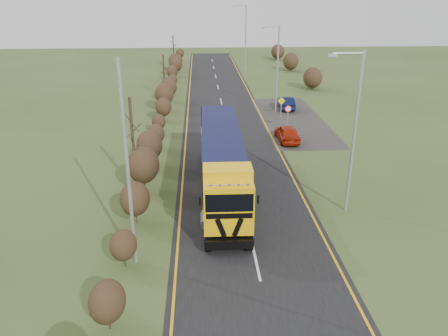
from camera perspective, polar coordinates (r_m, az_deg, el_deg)
name	(u,v)px	position (r m, az deg, el deg)	size (l,w,h in m)	color
ground	(247,220)	(24.19, 3.02, -6.83)	(160.00, 160.00, 0.00)	#37471E
road	(233,156)	(33.26, 1.20, 1.52)	(8.00, 120.00, 0.02)	black
layby	(291,119)	(43.60, 8.77, 6.28)	(6.00, 18.00, 0.02)	#2F2C29
lane_markings	(233,158)	(32.96, 1.24, 1.36)	(7.52, 116.00, 0.01)	orange
hedgerow	(150,147)	(30.84, -9.67, 2.70)	(2.24, 102.04, 6.05)	#302115
lorry	(222,160)	(26.36, -0.31, 1.11)	(2.77, 14.23, 3.96)	black
car_red_hatchback	(287,133)	(36.94, 8.26, 4.51)	(1.61, 4.00, 1.36)	#A21D08
car_blue_sedan	(286,103)	(47.49, 8.12, 8.42)	(1.39, 3.97, 1.31)	#091033
streetlight_near	(353,128)	(24.37, 16.49, 5.08)	(1.91, 0.18, 8.96)	#A0A3A6
streetlight_mid	(277,66)	(45.45, 6.88, 13.15)	(1.84, 0.18, 8.65)	#A0A3A6
streetlight_far	(245,36)	(67.82, 2.72, 16.84)	(2.12, 0.20, 9.99)	#A0A3A6
left_pole	(128,169)	(18.98, -12.47, -0.17)	(0.16, 0.16, 9.33)	#A0A3A6
speed_sign	(288,113)	(39.71, 8.35, 7.13)	(0.63, 0.10, 2.30)	#A0A3A6
warning_board	(281,105)	(44.31, 7.49, 8.20)	(0.75, 0.11, 1.97)	#A0A3A6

